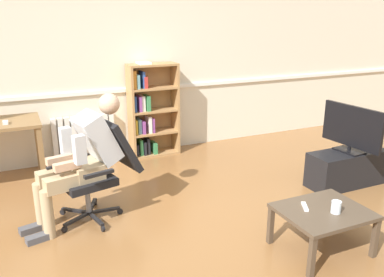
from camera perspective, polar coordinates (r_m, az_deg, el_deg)
ground_plane at (r=3.61m, az=3.55°, el=-14.77°), size 18.00×18.00×0.00m
back_wall at (r=5.55m, az=-9.32°, el=11.35°), size 12.00×0.13×2.70m
computer_mouse at (r=4.85m, az=-25.17°, el=2.09°), size 0.06×0.10×0.03m
bookshelf at (r=5.54m, az=-6.10°, el=3.90°), size 0.68×0.29×1.30m
radiator at (r=5.52m, az=-15.17°, el=-0.02°), size 0.81×0.08×0.64m
office_chair at (r=3.94m, az=-12.89°, el=-3.81°), size 0.84×0.65×0.96m
person_seated at (r=3.83m, az=-15.52°, el=-2.59°), size 1.02×0.53×1.21m
tv_stand at (r=4.97m, az=21.29°, el=-3.98°), size 0.95×0.36×0.41m
tv_screen at (r=4.83m, az=21.93°, el=1.38°), size 0.23×0.78×0.54m
coffee_table at (r=3.53m, az=18.27°, el=-10.35°), size 0.71×0.59×0.38m
drinking_glass at (r=3.47m, az=19.95°, el=-9.22°), size 0.08×0.08×0.10m
spare_remote at (r=3.49m, az=15.87°, el=-9.36°), size 0.10×0.15×0.02m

